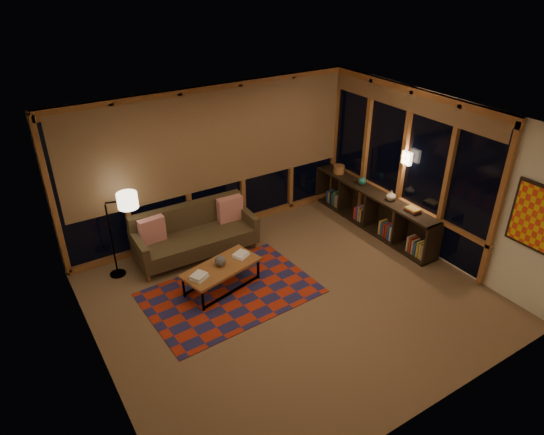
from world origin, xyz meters
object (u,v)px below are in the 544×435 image
coffee_table (222,277)px  floor_lamp (111,237)px  sofa (196,234)px  bookshelf (372,209)px

coffee_table → floor_lamp: size_ratio=0.85×
sofa → bookshelf: (3.19, -0.86, -0.04)m
coffee_table → bookshelf: bookshelf is taller
sofa → coffee_table: (-0.06, -1.07, -0.21)m
floor_lamp → bookshelf: 4.65m
coffee_table → floor_lamp: bearing=122.7°
coffee_table → sofa: bearing=73.3°
floor_lamp → coffee_table: bearing=-28.0°
sofa → floor_lamp: bearing=174.8°
sofa → bookshelf: sofa is taller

